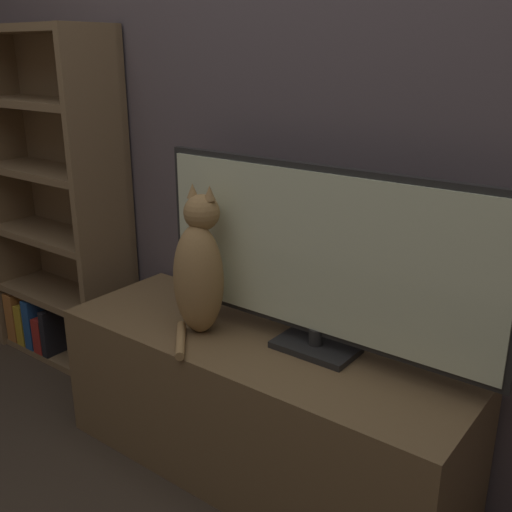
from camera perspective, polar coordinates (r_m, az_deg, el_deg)
name	(u,v)px	position (r m, az deg, el deg)	size (l,w,h in m)	color
wall_back	(315,62)	(1.91, 5.67, 17.94)	(4.80, 0.05, 2.60)	#564C51
tv_stand	(259,406)	(2.00, 0.29, -14.10)	(1.35, 0.47, 0.48)	brown
tv	(320,258)	(1.72, 6.07, -0.16)	(1.12, 0.15, 0.56)	black
cat	(199,271)	(1.88, -5.41, -1.43)	(0.19, 0.29, 0.48)	#997547
bookshelf	(60,217)	(2.74, -18.18, 3.59)	(0.70, 0.28, 1.43)	brown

